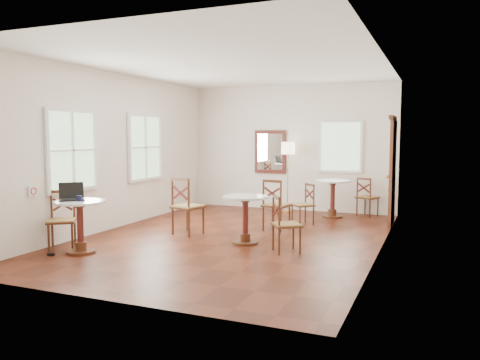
% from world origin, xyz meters
% --- Properties ---
extents(ground, '(7.00, 7.00, 0.00)m').
position_xyz_m(ground, '(0.00, 0.00, 0.00)').
color(ground, '#501C0D').
rests_on(ground, ground).
extents(room_shell, '(5.02, 7.02, 3.01)m').
position_xyz_m(room_shell, '(-0.06, 0.27, 1.89)').
color(room_shell, white).
rests_on(room_shell, ground).
extents(cafe_table_near, '(0.77, 0.77, 0.81)m').
position_xyz_m(cafe_table_near, '(-1.73, -1.91, 0.50)').
color(cafe_table_near, '#4D2613').
rests_on(cafe_table_near, ground).
extents(cafe_table_mid, '(0.76, 0.76, 0.80)m').
position_xyz_m(cafe_table_mid, '(0.37, -0.35, 0.50)').
color(cafe_table_mid, '#4D2613').
rests_on(cafe_table_mid, ground).
extents(cafe_table_back, '(0.78, 0.78, 0.82)m').
position_xyz_m(cafe_table_back, '(1.18, 2.77, 0.51)').
color(cafe_table_back, '#4D2613').
rests_on(cafe_table_back, ground).
extents(chair_near_a, '(0.58, 0.58, 1.05)m').
position_xyz_m(chair_near_a, '(-0.90, -0.05, 0.52)').
color(chair_near_a, '#4D2613').
rests_on(chair_near_a, ground).
extents(chair_near_b, '(0.59, 0.59, 0.92)m').
position_xyz_m(chair_near_b, '(-2.22, -1.77, 0.46)').
color(chair_near_b, '#4D2613').
rests_on(chair_near_b, ground).
extents(chair_mid_a, '(0.52, 0.52, 0.98)m').
position_xyz_m(chair_mid_a, '(0.48, 0.93, 0.49)').
color(chair_mid_a, '#4D2613').
rests_on(chair_mid_a, ground).
extents(chair_mid_b, '(0.56, 0.56, 0.88)m').
position_xyz_m(chair_mid_b, '(1.15, -0.65, 0.44)').
color(chair_mid_b, '#4D2613').
rests_on(chair_mid_b, ground).
extents(chair_back_a, '(0.53, 0.53, 0.87)m').
position_xyz_m(chair_back_a, '(1.87, 3.20, 0.43)').
color(chair_back_a, '#4D2613').
rests_on(chair_back_a, ground).
extents(chair_back_b, '(0.54, 0.54, 0.83)m').
position_xyz_m(chair_back_b, '(0.82, 1.71, 0.41)').
color(chair_back_b, '#4D2613').
rests_on(chair_back_b, ground).
extents(floor_lamp, '(0.32, 0.32, 1.65)m').
position_xyz_m(floor_lamp, '(0.04, 3.15, 1.39)').
color(floor_lamp, '#BF8C3F').
rests_on(floor_lamp, ground).
extents(laptop, '(0.48, 0.47, 0.26)m').
position_xyz_m(laptop, '(-1.92, -1.87, 0.88)').
color(laptop, black).
rests_on(laptop, cafe_table_near).
extents(mouse, '(0.09, 0.07, 0.03)m').
position_xyz_m(mouse, '(-1.75, -1.84, 0.83)').
color(mouse, black).
rests_on(mouse, cafe_table_near).
extents(navy_mug, '(0.11, 0.07, 0.08)m').
position_xyz_m(navy_mug, '(-1.71, -1.94, 0.85)').
color(navy_mug, black).
rests_on(navy_mug, cafe_table_near).
extents(water_glass, '(0.05, 0.05, 0.09)m').
position_xyz_m(water_glass, '(-1.72, -1.93, 0.86)').
color(water_glass, white).
rests_on(water_glass, cafe_table_near).
extents(power_adapter, '(0.10, 0.06, 0.04)m').
position_xyz_m(power_adapter, '(-2.04, -2.22, 0.02)').
color(power_adapter, black).
rests_on(power_adapter, ground).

